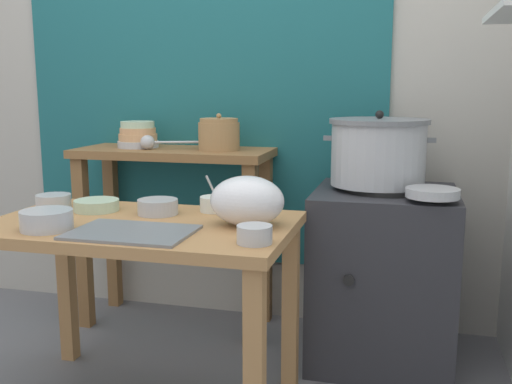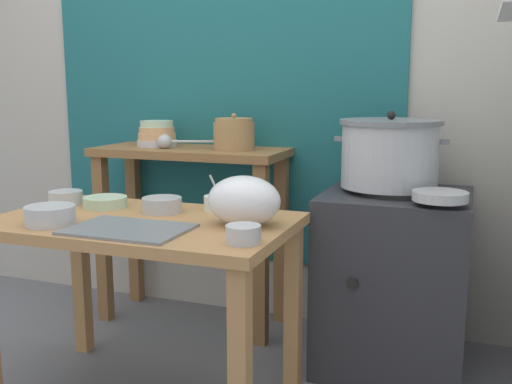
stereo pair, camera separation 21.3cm
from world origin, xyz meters
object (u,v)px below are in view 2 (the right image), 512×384
Objects in this scene: prep_bowl_5 at (218,202)px; steamer_pot at (390,153)px; back_shelf_table at (191,192)px; prep_bowl_3 at (105,202)px; bowl_stack_enamel at (157,135)px; prep_table at (143,248)px; prep_bowl_1 at (243,233)px; prep_bowl_4 at (50,215)px; plastic_bag at (244,201)px; serving_tray at (128,229)px; prep_bowl_0 at (66,197)px; ladle at (167,141)px; stove_block at (393,279)px; wide_pan at (440,196)px; prep_bowl_2 at (162,204)px; clay_pot at (234,134)px.

steamer_pot is at bearing 35.74° from prep_bowl_5.
back_shelf_table is 0.65m from prep_bowl_3.
bowl_stack_enamel reaches higher than prep_bowl_3.
prep_bowl_1 is (0.47, -0.18, 0.14)m from prep_table.
steamer_pot is (0.80, 0.66, 0.31)m from prep_table.
steamer_pot is 1.37m from prep_bowl_4.
back_shelf_table reaches higher than prep_bowl_5.
steamer_pot is 1.80× the size of plastic_bag.
serving_tray is 0.57m from prep_bowl_0.
bowl_stack_enamel is at bearing 142.05° from ladle.
prep_bowl_1 is (0.09, -0.22, -0.06)m from plastic_bag.
back_shelf_table is at bearing 173.66° from steamer_pot.
serving_tray is (-0.79, -0.81, 0.34)m from stove_block.
prep_bowl_4 reaches higher than prep_bowl_0.
bowl_stack_enamel is at bearing 136.35° from prep_bowl_5.
ladle is 1.19m from prep_bowl_1.
back_shelf_table is 6.61× the size of prep_bowl_5.
ladle reaches higher than wide_pan.
prep_table is 7.18× the size of prep_bowl_2.
serving_tray is (0.00, -0.94, -0.25)m from clay_pot.
serving_tray is 2.75× the size of prep_bowl_5.
clay_pot reaches higher than prep_bowl_2.
prep_table is at bearing -130.91° from prep_bowl_5.
stove_block is 3.96× the size of clay_pot.
serving_tray is 0.43m from prep_bowl_5.
prep_table is 9.87× the size of prep_bowl_1.
back_shelf_table is 4.72× the size of bowl_stack_enamel.
ladle is (-1.08, 0.05, 0.01)m from steamer_pot.
serving_tray is (-0.75, -0.83, -0.20)m from steamer_pot.
prep_table is 5.38× the size of wide_pan.
steamer_pot is 2.31× the size of wide_pan.
clay_pot reaches higher than prep_bowl_3.
wide_pan is 1.31m from prep_bowl_3.
clay_pot is 1.45× the size of prep_bowl_0.
steamer_pot is at bearing 56.69° from plastic_bag.
clay_pot is 1.77× the size of prep_bowl_1.
prep_bowl_0 is 0.93× the size of prep_bowl_5.
steamer_pot is at bearing 26.92° from prep_bowl_3.
ladle is at bearing 75.51° from prep_bowl_0.
prep_bowl_2 is (-0.04, 0.30, 0.03)m from serving_tray.
plastic_bag is (0.34, -0.74, -0.17)m from clay_pot.
wide_pan reaches higher than prep_bowl_2.
prep_bowl_2 reaches higher than prep_table.
bowl_stack_enamel reaches higher than prep_bowl_1.
prep_table is at bearing -76.26° from back_shelf_table.
stove_block is 0.50m from wide_pan.
ladle is at bearing -148.25° from back_shelf_table.
clay_pot is 0.74m from prep_bowl_3.
prep_bowl_4 reaches higher than prep_bowl_3.
stove_block is 1.43m from prep_bowl_0.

